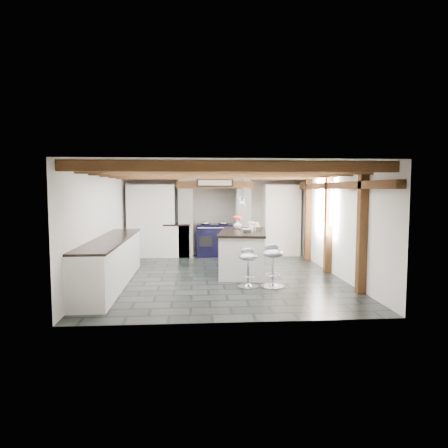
{
  "coord_description": "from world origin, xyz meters",
  "views": [
    {
      "loc": [
        -0.55,
        -8.46,
        1.88
      ],
      "look_at": [
        0.1,
        0.4,
        1.1
      ],
      "focal_mm": 32.0,
      "sensor_mm": 36.0,
      "label": 1
    }
  ],
  "objects": [
    {
      "name": "bar_stool_far",
      "position": [
        0.46,
        -0.99,
        0.47
      ],
      "size": [
        0.41,
        0.41,
        0.76
      ],
      "rotation": [
        0.0,
        0.0,
        -0.01
      ],
      "color": "silver",
      "rests_on": "ground"
    },
    {
      "name": "kitchen_island",
      "position": [
        0.53,
        0.33,
        0.48
      ],
      "size": [
        1.3,
        2.05,
        1.26
      ],
      "rotation": [
        0.0,
        0.0,
        -0.17
      ],
      "color": "white",
      "rests_on": "ground"
    },
    {
      "name": "ground",
      "position": [
        0.0,
        0.0,
        0.0
      ],
      "size": [
        6.0,
        6.0,
        0.0
      ],
      "primitive_type": "plane",
      "color": "black",
      "rests_on": "ground"
    },
    {
      "name": "bar_stool_near",
      "position": [
        0.92,
        -1.04,
        0.52
      ],
      "size": [
        0.49,
        0.49,
        0.84
      ],
      "rotation": [
        0.0,
        0.0,
        0.23
      ],
      "color": "silver",
      "rests_on": "ground"
    },
    {
      "name": "range_cooker",
      "position": [
        0.0,
        2.68,
        0.47
      ],
      "size": [
        1.0,
        0.63,
        0.99
      ],
      "color": "black",
      "rests_on": "ground"
    },
    {
      "name": "room_shell",
      "position": [
        -0.61,
        1.42,
        1.07
      ],
      "size": [
        6.0,
        6.03,
        6.0
      ],
      "color": "white",
      "rests_on": "ground"
    }
  ]
}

